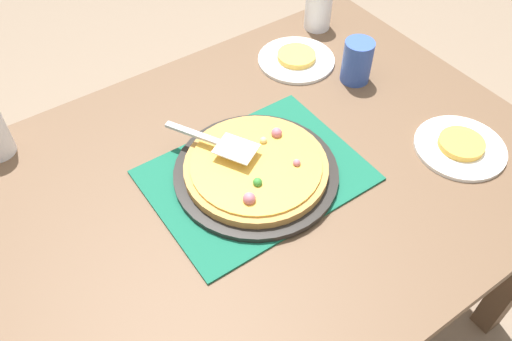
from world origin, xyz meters
TOP-DOWN VIEW (x-y plane):
  - ground_plane at (0.00, 0.00)m, footprint 8.00×8.00m
  - dining_table at (0.00, 0.00)m, footprint 1.40×1.00m
  - placemat at (0.00, 0.00)m, footprint 0.48×0.36m
  - pizza_pan at (0.00, 0.00)m, footprint 0.38×0.38m
  - pizza at (0.00, -0.00)m, footprint 0.33×0.33m
  - plate_near_left at (0.35, 0.30)m, footprint 0.22×0.22m
  - plate_far_right at (0.46, -0.21)m, footprint 0.22×0.22m
  - served_slice_left at (0.35, 0.30)m, footprint 0.11×0.11m
  - served_slice_right at (0.46, -0.21)m, footprint 0.11×0.11m
  - cup_near at (0.51, 0.40)m, footprint 0.08×0.08m
  - cup_far at (0.43, 0.14)m, footprint 0.08×0.08m
  - pizza_server at (-0.05, 0.09)m, footprint 0.15×0.22m

SIDE VIEW (x-z plane):
  - ground_plane at x=0.00m, z-range 0.00..0.00m
  - dining_table at x=0.00m, z-range 0.27..1.02m
  - placemat at x=0.00m, z-range 0.75..0.76m
  - plate_near_left at x=0.35m, z-range 0.75..0.76m
  - plate_far_right at x=0.46m, z-range 0.75..0.76m
  - pizza_pan at x=0.00m, z-range 0.76..0.77m
  - served_slice_left at x=0.35m, z-range 0.76..0.78m
  - served_slice_right at x=0.46m, z-range 0.76..0.78m
  - pizza at x=0.00m, z-range 0.76..0.81m
  - cup_near at x=0.51m, z-range 0.75..0.87m
  - cup_far at x=0.43m, z-range 0.75..0.87m
  - pizza_server at x=-0.05m, z-range 0.81..0.82m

